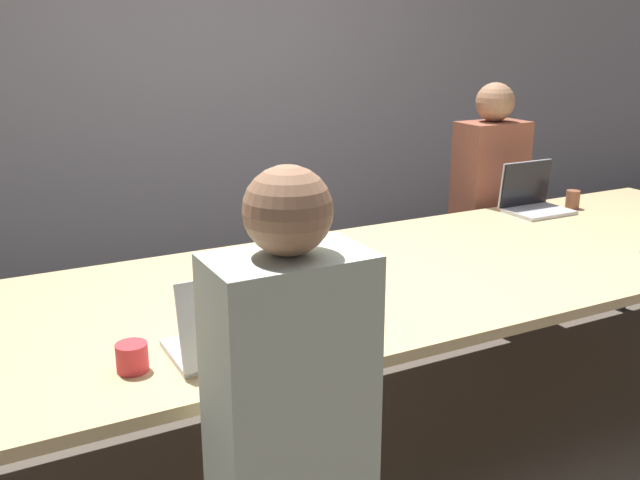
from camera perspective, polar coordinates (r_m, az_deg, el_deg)
The scene contains 12 objects.
ground_plane at distance 3.31m, azimuth 6.66°, elevation -14.19°, with size 24.00×24.00×0.00m, color brown.
curtain_wall at distance 4.91m, azimuth -8.42°, elevation 13.07°, with size 12.00×0.06×2.80m.
conference_table at distance 3.02m, azimuth 7.09°, elevation -3.11°, with size 4.26×1.31×0.72m.
laptop_near_left at distance 2.19m, azimuth -7.44°, elevation -7.43°, with size 0.33×0.27×0.28m.
person_near_left at distance 1.91m, azimuth -2.35°, elevation -15.53°, with size 0.40×0.24×1.39m.
cup_near_left at distance 2.18m, azimuth -14.80°, elevation -9.06°, with size 0.09×0.09×0.09m.
bottle_near_left at distance 2.45m, azimuth -2.89°, elevation -4.29°, with size 0.07×0.07×0.22m.
laptop_far_right at distance 4.07m, azimuth 16.60°, elevation 3.29°, with size 0.34×0.26×0.27m.
person_far_right at distance 4.35m, azimuth 13.29°, elevation 2.74°, with size 0.40×0.24×1.39m.
cup_far_right at distance 4.21m, azimuth 19.56°, elevation 3.08°, with size 0.07×0.07×0.10m.
stapler at distance 2.69m, azimuth 2.34°, elevation -3.89°, with size 0.12×0.15×0.05m.
notebook at distance 2.74m, azimuth -5.03°, elevation -3.92°, with size 0.25×0.19×0.02m.
Camera 1 is at (-1.65, -2.32, 1.69)m, focal length 40.00 mm.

